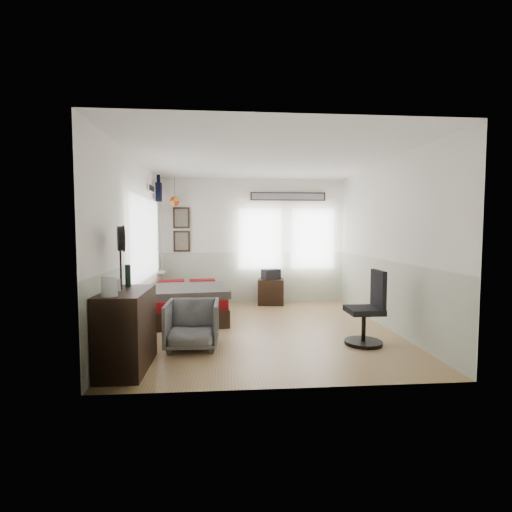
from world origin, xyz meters
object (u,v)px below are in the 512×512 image
object	(u,v)px
armchair	(192,324)
task_chair	(368,314)
bed	(188,302)
nightstand	(271,292)
dresser	(127,330)

from	to	relation	value
armchair	task_chair	bearing A→B (deg)	0.12
bed	nightstand	size ratio (longest dim) A/B	3.68
bed	dresser	xyz separation A→B (m)	(-0.44, -2.45, 0.16)
task_chair	bed	bearing A→B (deg)	145.70
nightstand	bed	bearing A→B (deg)	-138.51
armchair	nightstand	bearing A→B (deg)	64.52
bed	dresser	world-z (taller)	dresser
armchair	nightstand	distance (m)	3.20
armchair	nightstand	world-z (taller)	armchair
dresser	nightstand	size ratio (longest dim) A/B	1.85
dresser	bed	bearing A→B (deg)	79.82
bed	armchair	world-z (taller)	armchair
bed	task_chair	bearing A→B (deg)	-41.21
nightstand	task_chair	xyz separation A→B (m)	(1.00, -2.89, 0.15)
bed	nightstand	world-z (taller)	bed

